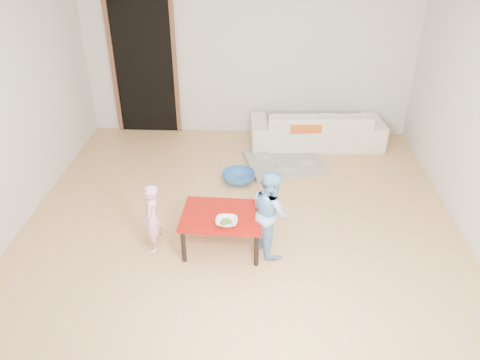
# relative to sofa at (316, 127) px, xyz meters

# --- Properties ---
(floor) EXTENTS (5.00, 5.00, 0.01)m
(floor) POSITION_rel_sofa_xyz_m (-1.05, -2.05, -0.29)
(floor) COLOR tan
(floor) RESTS_ON ground
(back_wall) EXTENTS (5.00, 0.02, 2.60)m
(back_wall) POSITION_rel_sofa_xyz_m (-1.05, 0.45, 1.01)
(back_wall) COLOR beige
(back_wall) RESTS_ON floor
(left_wall) EXTENTS (0.02, 5.00, 2.60)m
(left_wall) POSITION_rel_sofa_xyz_m (-3.55, -2.05, 1.01)
(left_wall) COLOR beige
(left_wall) RESTS_ON floor
(doorway) EXTENTS (1.02, 0.08, 2.11)m
(doorway) POSITION_rel_sofa_xyz_m (-2.65, 0.43, 0.74)
(doorway) COLOR brown
(doorway) RESTS_ON back_wall
(sofa) EXTENTS (2.03, 0.92, 0.58)m
(sofa) POSITION_rel_sofa_xyz_m (0.00, 0.00, 0.00)
(sofa) COLOR beige
(sofa) RESTS_ON floor
(cushion) EXTENTS (0.49, 0.44, 0.12)m
(cushion) POSITION_rel_sofa_xyz_m (-0.21, -0.24, 0.15)
(cushion) COLOR #D75717
(cushion) RESTS_ON sofa
(red_table) EXTENTS (0.87, 0.66, 0.42)m
(red_table) POSITION_rel_sofa_xyz_m (-1.22, -2.57, -0.08)
(red_table) COLOR maroon
(red_table) RESTS_ON floor
(bowl) EXTENTS (0.22, 0.22, 0.05)m
(bowl) POSITION_rel_sofa_xyz_m (-1.16, -2.75, 0.16)
(bowl) COLOR white
(bowl) RESTS_ON red_table
(broccoli) EXTENTS (0.12, 0.12, 0.06)m
(broccoli) POSITION_rel_sofa_xyz_m (-1.16, -2.75, 0.16)
(broccoli) COLOR #2D5919
(broccoli) RESTS_ON red_table
(child_pink) EXTENTS (0.21, 0.30, 0.78)m
(child_pink) POSITION_rel_sofa_xyz_m (-1.95, -2.64, 0.10)
(child_pink) COLOR pink
(child_pink) RESTS_ON floor
(child_blue) EXTENTS (0.51, 0.56, 0.94)m
(child_blue) POSITION_rel_sofa_xyz_m (-0.72, -2.58, 0.18)
(child_blue) COLOR #5D9AD8
(child_blue) RESTS_ON floor
(basin) EXTENTS (0.44, 0.44, 0.14)m
(basin) POSITION_rel_sofa_xyz_m (-1.12, -1.19, -0.22)
(basin) COLOR #295E9E
(basin) RESTS_ON floor
(blanket) EXTENTS (1.25, 1.13, 0.05)m
(blanket) POSITION_rel_sofa_xyz_m (-0.49, -0.65, -0.26)
(blanket) COLOR #A09D8E
(blanket) RESTS_ON floor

